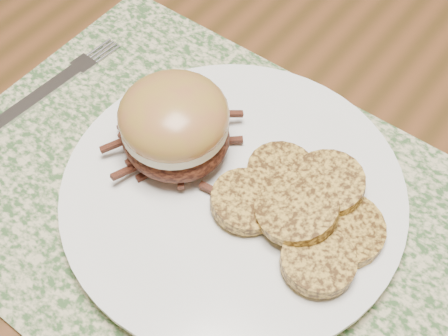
# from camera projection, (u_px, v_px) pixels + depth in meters

# --- Properties ---
(ground) EXTENTS (3.50, 3.50, 0.00)m
(ground) POSITION_uv_depth(u_px,v_px,m) (277.00, 326.00, 1.23)
(ground) COLOR brown
(ground) RESTS_ON ground
(dining_table) EXTENTS (1.50, 0.90, 0.75)m
(dining_table) POSITION_uv_depth(u_px,v_px,m) (319.00, 98.00, 0.68)
(dining_table) COLOR brown
(dining_table) RESTS_ON ground
(placemat) EXTENTS (0.45, 0.33, 0.00)m
(placemat) POSITION_uv_depth(u_px,v_px,m) (206.00, 205.00, 0.51)
(placemat) COLOR #37592E
(placemat) RESTS_ON dining_table
(dinner_plate) EXTENTS (0.26, 0.26, 0.02)m
(dinner_plate) POSITION_uv_depth(u_px,v_px,m) (233.00, 194.00, 0.50)
(dinner_plate) COLOR white
(dinner_plate) RESTS_ON placemat
(pork_sandwich) EXTENTS (0.12, 0.11, 0.07)m
(pork_sandwich) POSITION_uv_depth(u_px,v_px,m) (174.00, 124.00, 0.49)
(pork_sandwich) COLOR black
(pork_sandwich) RESTS_ON dinner_plate
(roasted_potatoes) EXTENTS (0.15, 0.13, 0.03)m
(roasted_potatoes) POSITION_uv_depth(u_px,v_px,m) (304.00, 208.00, 0.47)
(roasted_potatoes) COLOR gold
(roasted_potatoes) RESTS_ON dinner_plate
(fork) EXTENTS (0.03, 0.17, 0.00)m
(fork) POSITION_uv_depth(u_px,v_px,m) (49.00, 89.00, 0.58)
(fork) COLOR #B8B8C0
(fork) RESTS_ON placemat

